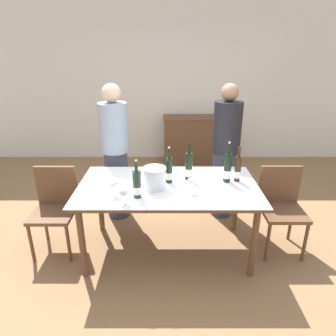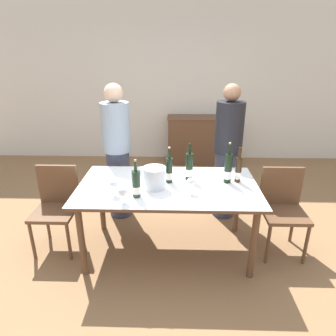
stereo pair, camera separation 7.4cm
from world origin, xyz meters
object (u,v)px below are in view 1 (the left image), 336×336
object	(u,v)px
wine_bottle_0	(169,171)
dining_table	(168,192)
sideboard_cabinet	(195,140)
ice_bucket	(155,177)
wine_bottle_1	(238,169)
person_guest_left	(225,153)
wine_glass_1	(114,185)
wine_bottle_3	(189,167)
wine_glass_0	(191,182)
person_host	(115,154)
chair_right_end	(281,203)
wine_bottle_4	(227,169)
wine_bottle_2	(137,185)
chair_left_end	(55,204)
wine_glass_2	(123,193)

from	to	relation	value
wine_bottle_0	dining_table	bearing A→B (deg)	-98.06
dining_table	wine_bottle_0	size ratio (longest dim) A/B	4.74
sideboard_cabinet	ice_bucket	bearing A→B (deg)	-102.98
wine_bottle_1	person_guest_left	world-z (taller)	person_guest_left
person_guest_left	wine_glass_1	bearing A→B (deg)	-139.76
ice_bucket	wine_bottle_3	distance (m)	0.40
wine_glass_0	person_host	size ratio (longest dim) A/B	0.09
wine_bottle_3	person_guest_left	bearing A→B (deg)	51.99
wine_bottle_0	chair_right_end	bearing A→B (deg)	0.66
ice_bucket	wine_glass_0	bearing A→B (deg)	-16.76
person_host	person_guest_left	size ratio (longest dim) A/B	1.00
wine_bottle_4	person_host	size ratio (longest dim) A/B	0.25
wine_glass_0	wine_bottle_0	bearing A→B (deg)	130.82
wine_bottle_4	wine_glass_1	size ratio (longest dim) A/B	2.66
dining_table	person_host	distance (m)	0.98
wine_bottle_2	chair_left_end	distance (m)	1.02
wine_bottle_1	wine_bottle_3	size ratio (longest dim) A/B	0.93
wine_bottle_1	chair_left_end	distance (m)	1.90
wine_glass_2	chair_right_end	size ratio (longest dim) A/B	0.17
wine_bottle_2	wine_bottle_4	xyz separation A→B (m)	(0.86, 0.34, 0.02)
ice_bucket	wine_bottle_3	bearing A→B (deg)	31.86
wine_glass_0	chair_left_end	size ratio (longest dim) A/B	0.17
ice_bucket	wine_glass_0	world-z (taller)	ice_bucket
wine_glass_0	wine_bottle_3	bearing A→B (deg)	90.61
dining_table	person_host	xyz separation A→B (m)	(-0.63, 0.73, 0.14)
person_host	wine_bottle_1	bearing A→B (deg)	-25.44
wine_bottle_0	wine_bottle_4	distance (m)	0.58
wine_bottle_3	chair_left_end	world-z (taller)	wine_bottle_3
wine_bottle_3	wine_bottle_4	bearing A→B (deg)	-8.46
wine_glass_1	chair_right_end	bearing A→B (deg)	10.70
wine_glass_1	chair_right_end	world-z (taller)	wine_glass_1
wine_bottle_2	dining_table	bearing A→B (deg)	42.11
wine_bottle_0	person_guest_left	world-z (taller)	person_guest_left
wine_bottle_3	wine_glass_0	xyz separation A→B (m)	(0.00, -0.31, -0.02)
wine_bottle_3	wine_bottle_1	bearing A→B (deg)	-4.88
ice_bucket	wine_bottle_1	bearing A→B (deg)	11.55
chair_left_end	sideboard_cabinet	bearing A→B (deg)	57.16
dining_table	person_guest_left	xyz separation A→B (m)	(0.69, 0.76, 0.14)
dining_table	wine_glass_2	world-z (taller)	wine_glass_2
wine_bottle_1	wine_bottle_3	world-z (taller)	wine_bottle_3
wine_glass_0	wine_glass_2	bearing A→B (deg)	-161.14
wine_glass_2	person_host	world-z (taller)	person_host
ice_bucket	person_host	distance (m)	0.94
wine_bottle_0	wine_bottle_1	world-z (taller)	wine_bottle_0
sideboard_cabinet	wine_bottle_0	distance (m)	2.70
sideboard_cabinet	wine_glass_0	size ratio (longest dim) A/B	7.76
wine_bottle_3	wine_glass_2	size ratio (longest dim) A/B	2.58
ice_bucket	chair_left_end	world-z (taller)	ice_bucket
wine_bottle_0	chair_left_end	distance (m)	1.24
wine_bottle_1	wine_bottle_2	world-z (taller)	wine_bottle_1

